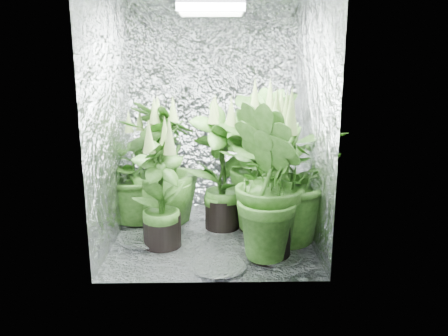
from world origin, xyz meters
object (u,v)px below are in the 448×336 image
plant_c (258,162)px  plant_b (222,168)px  circulation_fan (275,200)px  plant_g (271,183)px  plant_a (141,169)px  grow_lamp (211,8)px  plant_d (163,165)px  plant_e (279,173)px  plant_f (161,189)px

plant_c → plant_b: bearing=173.1°
plant_c → circulation_fan: (0.19, 0.30, -0.44)m
plant_g → circulation_fan: (0.15, 0.90, -0.42)m
plant_a → plant_g: bearing=-36.2°
grow_lamp → plant_g: size_ratio=0.40×
plant_b → plant_d: (-0.52, 0.10, 0.01)m
plant_b → plant_d: plant_d is taller
plant_b → plant_g: 0.73m
plant_d → plant_e: 1.07m
plant_a → circulation_fan: bearing=5.5°
plant_b → plant_f: size_ratio=1.13×
plant_e → circulation_fan: bearing=84.6°
grow_lamp → plant_c: 1.30m
plant_d → circulation_fan: (1.02, 0.16, -0.39)m
plant_g → circulation_fan: size_ratio=3.24×
plant_c → plant_d: bearing=170.6°
plant_d → plant_g: bearing=-40.5°
plant_g → plant_d: bearing=139.5°
plant_c → plant_e: (0.13, -0.34, -0.01)m
plant_b → plant_c: plant_c is taller
grow_lamp → plant_f: grow_lamp is taller
plant_f → plant_g: 0.87m
plant_b → plant_f: bearing=-141.3°
grow_lamp → plant_e: (0.52, -0.18, -1.23)m
plant_c → plant_g: 0.60m
plant_g → grow_lamp: bearing=134.1°
plant_e → plant_a: bearing=156.0°
plant_f → circulation_fan: 1.22m
plant_g → plant_c: bearing=93.4°
plant_c → circulation_fan: 0.56m
plant_c → plant_f: size_ratio=1.24×
plant_c → grow_lamp: bearing=-158.2°
plant_e → plant_f: (-0.92, -0.01, -0.12)m
plant_a → plant_g: (1.07, -0.78, 0.09)m
plant_g → circulation_fan: bearing=80.2°
plant_a → plant_f: plant_a is taller
plant_d → plant_g: 1.13m
circulation_fan → plant_d: bearing=-155.8°
plant_b → plant_c: 0.32m
plant_c → plant_f: bearing=-156.1°
circulation_fan → plant_e: bearing=-80.5°
plant_b → plant_c: bearing=-6.9°
grow_lamp → plant_a: 1.51m
plant_a → plant_f: (0.24, -0.53, -0.03)m
plant_c → plant_d: 0.84m
grow_lamp → plant_a: size_ratio=0.48×
circulation_fan → plant_b: bearing=-137.1°
plant_a → plant_c: bearing=-10.0°
plant_f → plant_g: size_ratio=0.83×
grow_lamp → plant_c: size_ratio=0.39×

